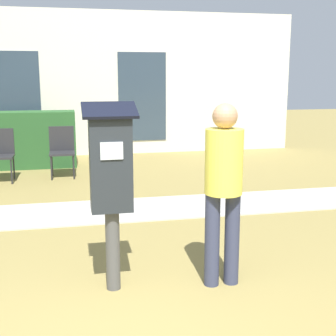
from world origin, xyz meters
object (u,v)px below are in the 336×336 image
at_px(outdoor_chair_left, 0,151).
at_px(outdoor_chair_middle, 62,147).
at_px(parking_meter, 111,173).
at_px(person_standing, 223,181).

distance_m(outdoor_chair_left, outdoor_chair_middle, 1.04).
relative_size(parking_meter, person_standing, 1.01).
relative_size(person_standing, outdoor_chair_middle, 1.76).
bearing_deg(outdoor_chair_left, person_standing, -69.68).
bearing_deg(person_standing, outdoor_chair_left, 100.04).
bearing_deg(outdoor_chair_middle, outdoor_chair_left, -152.42).
bearing_deg(person_standing, parking_meter, 156.24).
relative_size(parking_meter, outdoor_chair_left, 1.77).
distance_m(parking_meter, outdoor_chair_middle, 4.74).
distance_m(parking_meter, outdoor_chair_left, 4.80).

